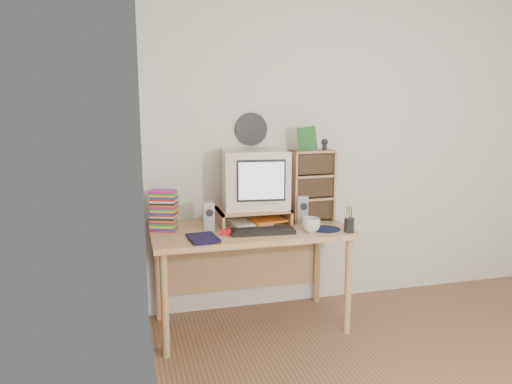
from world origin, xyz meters
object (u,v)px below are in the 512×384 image
crt_monitor (255,179)px  diary (190,238)px  desk (248,244)px  cd_rack (312,186)px  dvd_stack (164,213)px  keyboard (262,231)px  mug (311,225)px

crt_monitor → diary: (-0.54, -0.36, -0.31)m
desk → cd_rack: size_ratio=2.63×
crt_monitor → dvd_stack: size_ratio=1.82×
cd_rack → crt_monitor: bearing=172.9°
keyboard → cd_rack: (0.46, 0.27, 0.25)m
crt_monitor → diary: crt_monitor is taller
crt_monitor → cd_rack: size_ratio=0.84×
diary → cd_rack: bearing=12.9°
crt_monitor → cd_rack: crt_monitor is taller
diary → mug: bearing=-5.6°
desk → diary: bearing=-148.9°
diary → dvd_stack: bearing=106.9°
crt_monitor → cd_rack: bearing=1.6°
mug → diary: mug is taller
cd_rack → mug: cd_rack is taller
dvd_stack → diary: 0.36m
dvd_stack → mug: dvd_stack is taller
crt_monitor → mug: 0.55m
keyboard → dvd_stack: 0.70m
dvd_stack → mug: size_ratio=1.91×
keyboard → mug: 0.34m
dvd_stack → cd_rack: size_ratio=0.46×
crt_monitor → keyboard: 0.44m
mug → keyboard: bearing=170.1°
dvd_stack → mug: 1.03m
dvd_stack → crt_monitor: bearing=23.6°
crt_monitor → dvd_stack: bearing=-169.8°
cd_rack → mug: bearing=-113.2°
desk → crt_monitor: 0.48m
dvd_stack → cd_rack: 1.11m
cd_rack → mug: (-0.13, -0.32, -0.22)m
cd_rack → desk: bearing=-176.6°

